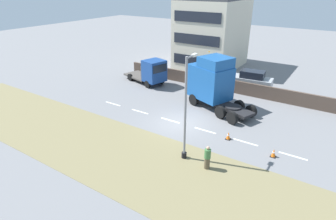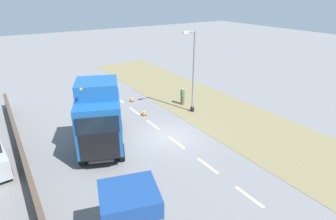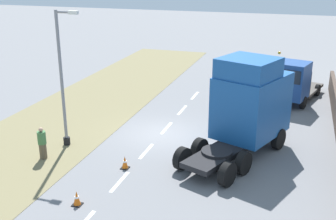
# 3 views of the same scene
# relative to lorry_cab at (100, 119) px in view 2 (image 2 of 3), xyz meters

# --- Properties ---
(ground_plane) EXTENTS (120.00, 120.00, 0.00)m
(ground_plane) POSITION_rel_lorry_cab_xyz_m (-4.60, 0.60, -2.31)
(ground_plane) COLOR slate
(ground_plane) RESTS_ON ground
(grass_verge) EXTENTS (7.00, 44.00, 0.01)m
(grass_verge) POSITION_rel_lorry_cab_xyz_m (-10.60, 0.60, -2.30)
(grass_verge) COLOR olive
(grass_verge) RESTS_ON ground
(lane_markings) EXTENTS (0.16, 17.80, 0.00)m
(lane_markings) POSITION_rel_lorry_cab_xyz_m (-4.60, -0.10, -2.31)
(lane_markings) COLOR white
(lane_markings) RESTS_ON ground
(boundary_wall) EXTENTS (0.25, 24.00, 1.33)m
(boundary_wall) POSITION_rel_lorry_cab_xyz_m (4.40, 0.60, -1.65)
(boundary_wall) COLOR #4C3D33
(boundary_wall) RESTS_ON ground
(lorry_cab) EXTENTS (4.68, 6.82, 4.76)m
(lorry_cab) POSITION_rel_lorry_cab_xyz_m (0.00, 0.00, 0.00)
(lorry_cab) COLOR black
(lorry_cab) RESTS_ON ground
(lamp_post) EXTENTS (1.28, 0.33, 6.68)m
(lamp_post) POSITION_rel_lorry_cab_xyz_m (-8.61, -2.17, 0.76)
(lamp_post) COLOR black
(lamp_post) RESTS_ON ground
(pedestrian) EXTENTS (0.39, 0.39, 1.56)m
(pedestrian) POSITION_rel_lorry_cab_xyz_m (-8.91, -3.91, -1.56)
(pedestrian) COLOR brown
(pedestrian) RESTS_ON ground
(traffic_cone_lead) EXTENTS (0.36, 0.36, 0.58)m
(traffic_cone_lead) POSITION_rel_lorry_cab_xyz_m (-5.41, -7.02, -2.03)
(traffic_cone_lead) COLOR black
(traffic_cone_lead) RESTS_ON ground
(traffic_cone_trailing) EXTENTS (0.36, 0.36, 0.58)m
(traffic_cone_trailing) POSITION_rel_lorry_cab_xyz_m (-4.88, -3.68, -2.03)
(traffic_cone_trailing) COLOR black
(traffic_cone_trailing) RESTS_ON ground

